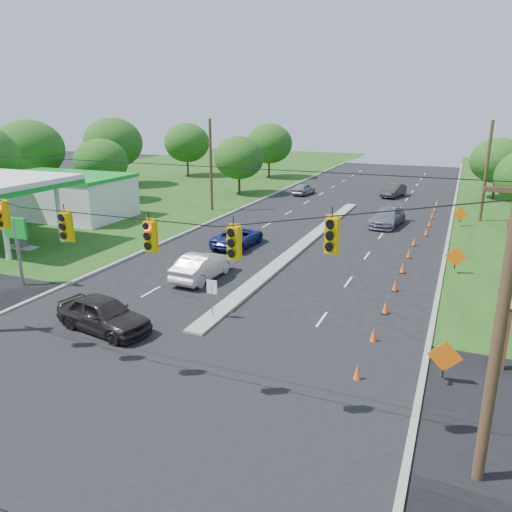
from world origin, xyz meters
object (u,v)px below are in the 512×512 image
at_px(white_sedan, 203,266).
at_px(blue_pickup, 238,237).
at_px(gas_station, 53,193).
at_px(black_sedan, 103,314).

height_order(white_sedan, blue_pickup, white_sedan).
distance_m(white_sedan, blue_pickup, 7.66).
relative_size(gas_station, black_sedan, 4.00).
distance_m(gas_station, blue_pickup, 19.31).
bearing_deg(black_sedan, gas_station, 58.71).
height_order(gas_station, black_sedan, gas_station).
xyz_separation_m(black_sedan, white_sedan, (0.72, 8.34, -0.03)).
height_order(gas_station, blue_pickup, gas_station).
xyz_separation_m(gas_station, blue_pickup, (19.16, -1.44, -1.85)).
bearing_deg(blue_pickup, gas_station, -2.74).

